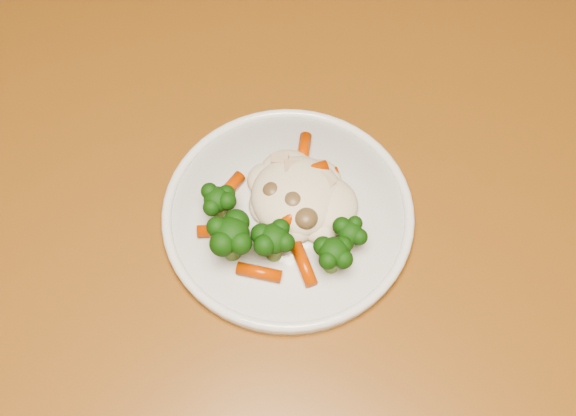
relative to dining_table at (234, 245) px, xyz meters
name	(u,v)px	position (x,y,z in m)	size (l,w,h in m)	color
dining_table	(234,245)	(0.00, 0.00, 0.00)	(1.36, 1.12, 0.75)	brown
plate	(288,215)	(0.06, 0.02, 0.11)	(0.24, 0.24, 0.01)	silver
meal	(284,214)	(0.07, 0.01, 0.13)	(0.16, 0.18, 0.05)	beige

